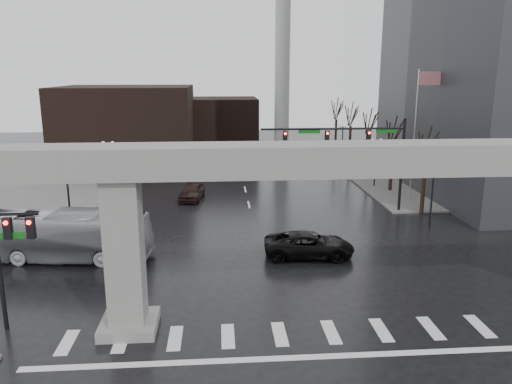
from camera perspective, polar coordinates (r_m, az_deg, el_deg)
ground at (r=24.85m, az=2.45°, el=-14.78°), size 160.00×160.00×0.00m
sidewalk_ne at (r=65.49m, az=21.71°, el=2.36°), size 28.00×36.00×0.15m
sidewalk_nw at (r=63.32m, az=-25.90°, el=1.59°), size 28.00×36.00×0.15m
elevated_guideway at (r=22.59m, az=5.81°, el=0.93°), size 48.00×2.60×8.70m
building_far_left at (r=65.04m, az=-14.48°, el=7.22°), size 16.00×14.00×10.00m
building_far_mid at (r=74.10m, az=-3.85°, el=7.59°), size 10.00×10.00×8.00m
smokestack at (r=68.26m, az=3.04°, el=14.94°), size 3.60×3.60×30.00m
signal_mast_arm at (r=42.56m, az=11.65°, el=5.29°), size 12.12×0.43×8.00m
signal_left_pole at (r=25.38m, az=-26.39°, el=-5.63°), size 2.30×0.30×6.00m
flagpole_assembly at (r=47.44m, az=18.09°, el=7.81°), size 2.06×0.12×12.00m
lamp_right_0 at (r=40.07m, az=19.57°, el=0.83°), size 1.22×0.32×5.11m
lamp_right_1 at (r=52.92m, az=13.53°, el=4.21°), size 1.22×0.32×5.11m
lamp_right_2 at (r=66.24m, az=9.86°, el=6.23°), size 1.22×0.32×5.11m
lamp_left_0 at (r=38.21m, az=-20.69°, el=0.14°), size 1.22×0.32×5.11m
lamp_left_1 at (r=51.53m, az=-16.46°, el=3.78°), size 1.22×0.32×5.11m
lamp_left_2 at (r=65.14m, az=-13.97°, el=5.91°), size 1.22×0.32×5.11m
tree_right_0 at (r=44.21m, az=18.66°, el=1.14°), size 1.09×1.58×7.50m
tree_right_1 at (r=51.51m, az=15.25°, el=3.15°), size 1.09×1.61×7.67m
tree_right_2 at (r=58.98m, az=12.70°, el=4.65°), size 1.10×1.63×7.85m
tree_right_3 at (r=66.58m, az=10.71°, el=5.80°), size 1.11×1.66×8.02m
tree_right_4 at (r=74.26m, az=9.13°, el=6.72°), size 1.12×1.69×8.19m
pickup_truck at (r=32.85m, az=6.08°, el=-6.01°), size 6.03×3.14×1.62m
city_bus at (r=34.30m, az=-21.48°, el=-4.66°), size 11.76×4.08×3.21m
far_car at (r=47.32m, az=-7.32°, el=0.07°), size 2.61×4.88×1.58m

